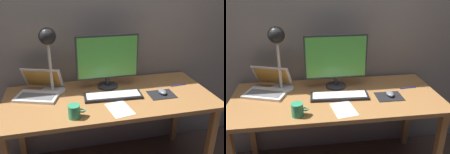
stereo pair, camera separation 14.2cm
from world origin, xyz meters
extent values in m
cube|color=gray|center=(0.00, 0.40, 1.30)|extent=(4.80, 0.06, 2.60)
cube|color=#A8703D|center=(0.00, 0.00, 0.72)|extent=(1.60, 0.70, 0.03)
cube|color=#A8703D|center=(0.74, -0.29, 0.35)|extent=(0.05, 0.05, 0.71)
cube|color=#A8703D|center=(-0.74, 0.29, 0.35)|extent=(0.05, 0.05, 0.71)
cube|color=#A8703D|center=(0.74, 0.29, 0.35)|extent=(0.05, 0.05, 0.71)
cylinder|color=#38383A|center=(0.02, 0.17, 0.75)|extent=(0.17, 0.17, 0.01)
cylinder|color=#38383A|center=(0.02, 0.17, 0.79)|extent=(0.03, 0.03, 0.07)
cube|color=#38383A|center=(0.02, 0.17, 1.00)|extent=(0.50, 0.03, 0.35)
cube|color=#59C64C|center=(0.02, 0.16, 1.00)|extent=(0.48, 0.00, 0.33)
cube|color=black|center=(0.02, -0.02, 0.75)|extent=(0.45, 0.16, 0.02)
cube|color=silver|center=(0.02, -0.02, 0.76)|extent=(0.41, 0.13, 0.01)
cube|color=silver|center=(-0.54, 0.10, 0.75)|extent=(0.36, 0.28, 0.02)
cube|color=slate|center=(-0.55, 0.08, 0.76)|extent=(0.29, 0.19, 0.00)
cube|color=silver|center=(-0.50, 0.23, 0.85)|extent=(0.33, 0.19, 0.18)
cube|color=gold|center=(-0.50, 0.23, 0.85)|extent=(0.29, 0.17, 0.15)
cylinder|color=beige|center=(-0.43, 0.17, 0.75)|extent=(0.19, 0.19, 0.01)
cylinder|color=silver|center=(-0.43, 0.17, 0.96)|extent=(0.02, 0.02, 0.41)
sphere|color=black|center=(-0.43, 0.17, 1.19)|extent=(0.13, 0.13, 0.13)
sphere|color=#FFEAB2|center=(-0.43, 0.16, 1.16)|extent=(0.04, 0.04, 0.04)
cube|color=black|center=(0.40, -0.07, 0.74)|extent=(0.20, 0.16, 0.00)
ellipsoid|color=slate|center=(0.41, -0.05, 0.76)|extent=(0.06, 0.10, 0.03)
cylinder|color=#339966|center=(-0.29, -0.25, 0.79)|extent=(0.08, 0.08, 0.09)
torus|color=#339966|center=(-0.24, -0.25, 0.79)|extent=(0.05, 0.05, 0.01)
cube|color=white|center=(0.02, -0.21, 0.74)|extent=(0.18, 0.23, 0.00)
cylinder|color=#2633A5|center=(0.61, 0.06, 0.74)|extent=(0.14, 0.02, 0.01)
camera|label=1|loc=(-0.36, -1.61, 1.59)|focal=38.54mm
camera|label=2|loc=(-0.22, -1.64, 1.59)|focal=38.54mm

